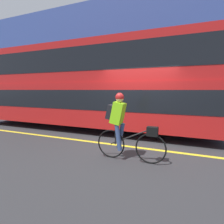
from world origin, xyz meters
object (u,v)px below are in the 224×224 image
(bus, at_px, (87,84))
(trash_bin, at_px, (210,110))
(cyclist_on_bike, at_px, (123,125))
(street_sign_post, at_px, (103,95))

(bus, xyz_separation_m, trash_bin, (5.51, 4.21, -1.42))
(cyclist_on_bike, distance_m, street_sign_post, 8.10)
(trash_bin, bearing_deg, street_sign_post, -179.94)
(bus, relative_size, street_sign_post, 4.68)
(street_sign_post, bearing_deg, cyclist_on_bike, -61.24)
(bus, bearing_deg, cyclist_on_bike, -46.77)
(trash_bin, distance_m, street_sign_post, 6.74)
(bus, height_order, cyclist_on_bike, bus)
(cyclist_on_bike, xyz_separation_m, trash_bin, (2.80, 7.09, -0.29))
(bus, bearing_deg, trash_bin, 37.40)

